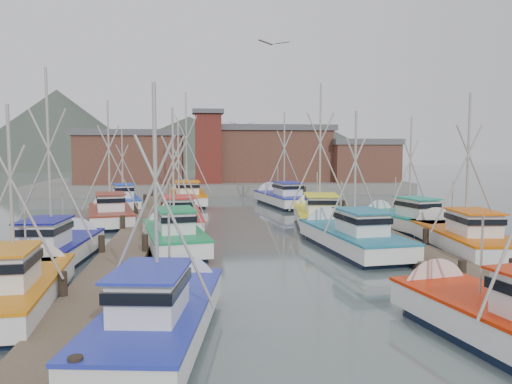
{
  "coord_description": "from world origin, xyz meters",
  "views": [
    {
      "loc": [
        -3.66,
        -25.77,
        5.25
      ],
      "look_at": [
        0.08,
        4.3,
        2.6
      ],
      "focal_mm": 35.0,
      "sensor_mm": 36.0,
      "label": 1
    }
  ],
  "objects": [
    {
      "name": "boat_11",
      "position": [
        9.5,
        4.27,
        0.68
      ],
      "size": [
        4.09,
        8.44,
        7.82
      ],
      "rotation": [
        0.0,
        0.0,
        0.21
      ],
      "color": "black",
      "rests_on": "ground"
    },
    {
      "name": "lookout_tower",
      "position": [
        -2.0,
        33.0,
        5.55
      ],
      "size": [
        3.6,
        3.6,
        8.5
      ],
      "color": "maroon",
      "rests_on": "quay"
    },
    {
      "name": "boat_6",
      "position": [
        -9.85,
        -2.56,
        0.69
      ],
      "size": [
        3.76,
        8.42,
        9.35
      ],
      "rotation": [
        0.0,
        0.0,
        -0.08
      ],
      "color": "black",
      "rests_on": "ground"
    },
    {
      "name": "dock_left",
      "position": [
        -7.0,
        4.04,
        0.21
      ],
      "size": [
        2.3,
        46.0,
        1.5
      ],
      "color": "#4E3D30",
      "rests_on": "ground"
    },
    {
      "name": "boat_10",
      "position": [
        -9.56,
        9.98,
        0.68
      ],
      "size": [
        4.38,
        9.27,
        9.26
      ],
      "rotation": [
        0.0,
        0.0,
        0.2
      ],
      "color": "black",
      "rests_on": "ground"
    },
    {
      "name": "boat_12",
      "position": [
        -4.4,
        22.14,
        0.69
      ],
      "size": [
        4.56,
        10.48,
        11.39
      ],
      "rotation": [
        0.0,
        0.0,
        0.06
      ],
      "color": "black",
      "rests_on": "ground"
    },
    {
      "name": "boat_2",
      "position": [
        -9.37,
        -8.9,
        0.68
      ],
      "size": [
        2.98,
        7.98,
        7.2
      ],
      "rotation": [
        0.0,
        0.0,
        0.07
      ],
      "color": "black",
      "rests_on": "ground"
    },
    {
      "name": "boat_7",
      "position": [
        9.89,
        -1.85,
        0.68
      ],
      "size": [
        3.65,
        9.2,
        8.75
      ],
      "rotation": [
        0.0,
        0.0,
        -0.1
      ],
      "color": "black",
      "rests_on": "ground"
    },
    {
      "name": "quay",
      "position": [
        0.0,
        37.0,
        0.6
      ],
      "size": [
        44.0,
        16.0,
        1.2
      ],
      "primitive_type": "cube",
      "color": "gray",
      "rests_on": "ground"
    },
    {
      "name": "shed_left",
      "position": [
        -11.0,
        35.0,
        4.34
      ],
      "size": [
        12.72,
        8.48,
        6.2
      ],
      "color": "brown",
      "rests_on": "quay"
    },
    {
      "name": "shed_center",
      "position": [
        6.0,
        37.0,
        4.69
      ],
      "size": [
        14.84,
        9.54,
        6.9
      ],
      "color": "brown",
      "rests_on": "quay"
    },
    {
      "name": "boat_8",
      "position": [
        -4.68,
        7.17,
        0.68
      ],
      "size": [
        3.2,
        9.06,
        7.78
      ],
      "rotation": [
        0.0,
        0.0,
        0.05
      ],
      "color": "black",
      "rests_on": "ground"
    },
    {
      "name": "boat_9",
      "position": [
        4.8,
        7.47,
        0.69
      ],
      "size": [
        4.41,
        10.1,
        10.41
      ],
      "rotation": [
        0.0,
        0.0,
        -0.15
      ],
      "color": "black",
      "rests_on": "ground"
    },
    {
      "name": "boat_14",
      "position": [
        -9.85,
        18.54,
        0.68
      ],
      "size": [
        3.86,
        8.09,
        7.48
      ],
      "rotation": [
        0.0,
        0.0,
        0.2
      ],
      "color": "black",
      "rests_on": "ground"
    },
    {
      "name": "boat_13",
      "position": [
        4.34,
        19.46,
        0.68
      ],
      "size": [
        4.45,
        10.02,
        9.39
      ],
      "rotation": [
        0.0,
        0.0,
        0.16
      ],
      "color": "black",
      "rests_on": "ground"
    },
    {
      "name": "boat_4",
      "position": [
        -4.82,
        0.56,
        0.68
      ],
      "size": [
        3.93,
        8.86,
        8.0
      ],
      "rotation": [
        0.0,
        0.0,
        0.16
      ],
      "color": "black",
      "rests_on": "ground"
    },
    {
      "name": "gull_far",
      "position": [
        -0.69,
        5.21,
        6.75
      ],
      "size": [
        1.54,
        0.61,
        0.24
      ],
      "rotation": [
        0.0,
        0.0,
        -0.02
      ],
      "color": "gray",
      "rests_on": "ground"
    },
    {
      "name": "gull_near",
      "position": [
        0.08,
        -2.51,
        10.1
      ],
      "size": [
        1.54,
        0.66,
        0.24
      ],
      "rotation": [
        0.0,
        0.0,
        0.37
      ],
      "color": "gray",
      "rests_on": "ground"
    },
    {
      "name": "boat_5",
      "position": [
        4.28,
        -0.93,
        0.68
      ],
      "size": [
        3.8,
        9.41,
        7.91
      ],
      "rotation": [
        0.0,
        0.0,
        0.11
      ],
      "color": "black",
      "rests_on": "ground"
    },
    {
      "name": "ground",
      "position": [
        0.0,
        0.0,
        0.0
      ],
      "size": [
        260.0,
        260.0,
        0.0
      ],
      "primitive_type": "plane",
      "color": "#52635F",
      "rests_on": "ground"
    },
    {
      "name": "shed_right",
      "position": [
        17.0,
        34.0,
        3.84
      ],
      "size": [
        8.48,
        6.36,
        5.2
      ],
      "color": "brown",
      "rests_on": "quay"
    },
    {
      "name": "boat_1",
      "position": [
        4.45,
        -13.86,
        0.68
      ],
      "size": [
        3.98,
        8.73,
        7.32
      ],
      "rotation": [
        0.0,
        0.0,
        0.18
      ],
      "color": "black",
      "rests_on": "ground"
    },
    {
      "name": "dock_right",
      "position": [
        7.0,
        4.04,
        0.21
      ],
      "size": [
        2.3,
        46.0,
        1.5
      ],
      "color": "#4E3D30",
      "rests_on": "ground"
    },
    {
      "name": "distant_hills",
      "position": [
        -12.76,
        122.59,
        0.0
      ],
      "size": [
        175.0,
        140.0,
        42.0
      ],
      "color": "#414B3E",
      "rests_on": "ground"
    },
    {
      "name": "boat_0",
      "position": [
        -4.55,
        -12.03,
        0.68
      ],
      "size": [
        3.79,
        8.55,
        7.59
      ],
      "rotation": [
        0.0,
        0.0,
        -0.16
      ],
      "color": "black",
      "rests_on": "ground"
    }
  ]
}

